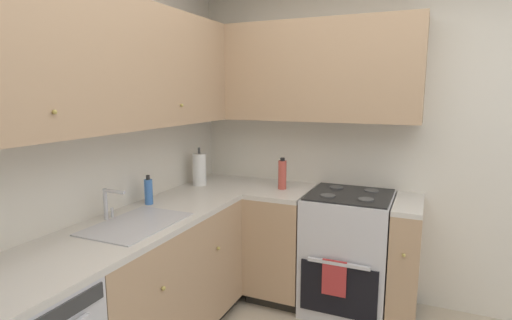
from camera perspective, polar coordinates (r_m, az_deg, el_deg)
wall_back at (r=2.49m, az=-26.80°, el=-1.06°), size 3.50×0.05×2.52m
wall_right at (r=3.31m, az=19.06°, el=1.89°), size 0.05×3.35×2.52m
lower_cabinets_back at (r=2.80m, az=-14.38°, el=-16.85°), size 1.39×0.62×0.87m
countertop_back at (r=2.63m, az=-14.78°, el=-8.06°), size 2.60×0.60×0.03m
lower_cabinets_right at (r=3.29m, az=8.65°, el=-12.50°), size 0.62×1.27×0.87m
countertop_right at (r=3.15m, az=8.84°, el=-4.91°), size 0.60×1.27×0.03m
oven_range at (r=3.25m, az=12.93°, el=-12.53°), size 0.68×0.62×1.06m
upper_cabinets_back at (r=2.49m, az=-20.68°, el=12.61°), size 2.28×0.34×0.76m
upper_cabinets_right at (r=3.24m, az=6.37°, el=12.33°), size 0.32×1.82×0.76m
sink at (r=2.50m, az=-16.58°, el=-9.64°), size 0.60×0.40×0.10m
faucet at (r=2.59m, az=-20.20°, el=-5.51°), size 0.07×0.16×0.19m
soap_bottle at (r=2.87m, az=-15.04°, el=-4.33°), size 0.06×0.06×0.20m
paper_towel_roll at (r=3.36m, az=-8.05°, el=-1.32°), size 0.11×0.11×0.33m
oil_bottle at (r=3.20m, az=3.77°, el=-2.06°), size 0.07×0.07×0.25m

